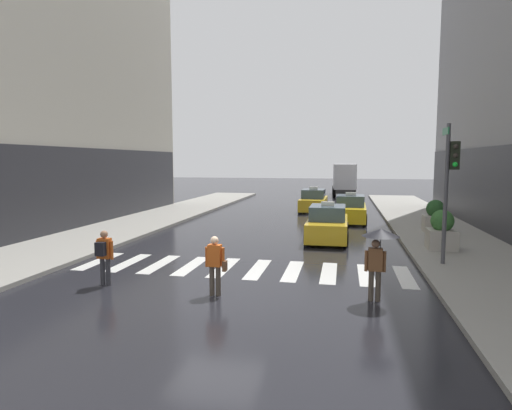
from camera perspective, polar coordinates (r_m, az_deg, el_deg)
The scene contains 12 objects.
ground_plane at distance 12.23m, azimuth -5.37°, elevation -11.75°, with size 160.00×160.00×0.00m, color black.
crosswalk_markings at distance 15.01m, azimuth -2.01°, elevation -8.37°, with size 11.30×2.80×0.01m.
traffic_light_pole at distance 16.04m, azimuth 24.30°, elevation 3.79°, with size 0.44×0.84×4.80m.
taxi_lead at distance 20.46m, azimuth 9.47°, elevation -2.56°, with size 1.95×4.55×1.80m.
taxi_second at distance 26.79m, azimuth 12.40°, elevation -0.63°, with size 2.02×4.58×1.80m.
taxi_third at distance 31.88m, azimuth 7.63°, elevation 0.48°, with size 1.99×4.57×1.80m.
box_truck at distance 46.39m, azimuth 11.57°, elevation 3.48°, with size 2.51×7.61×3.35m.
pedestrian_with_umbrella at distance 11.72m, azimuth 15.96°, elevation -5.08°, with size 0.96×0.96×1.94m.
pedestrian_with_backpack at distance 13.56m, azimuth -19.48°, elevation -6.07°, with size 0.55×0.43×1.65m.
pedestrian_with_handbag at distance 11.93m, azimuth -5.40°, elevation -7.55°, with size 0.60×0.24×1.65m.
planter_near_corner at distance 18.86m, azimuth 23.41°, elevation -3.22°, with size 1.10×1.10×1.60m.
planter_mid_block at distance 23.45m, azimuth 22.64°, elevation -1.50°, with size 1.10×1.10×1.60m.
Camera 1 is at (3.42, -11.15, 3.70)m, focal length 30.19 mm.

